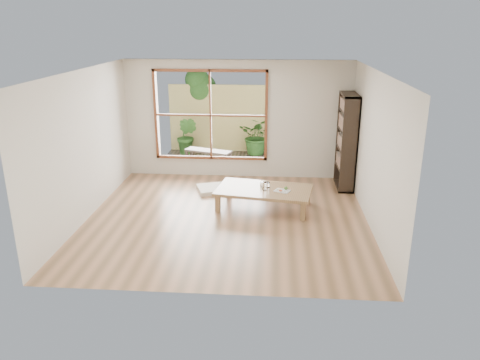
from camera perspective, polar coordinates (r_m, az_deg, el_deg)
The scene contains 15 objects.
ground at distance 8.48m, azimuth -1.58°, elevation -4.62°, with size 5.00×5.00×0.00m, color tan.
low_table at distance 8.82m, azimuth 2.94°, elevation -1.35°, with size 1.89×1.26×0.38m.
floor_cushion at distance 9.80m, azimuth -3.38°, elevation -1.09°, with size 0.59×0.59×0.09m, color white.
bookshelf at distance 10.02m, azimuth 12.85°, elevation 4.59°, with size 0.32×0.89×1.99m, color black.
glass_tall at distance 8.71m, azimuth 3.02°, elevation -0.75°, with size 0.08×0.08×0.15m, color silver.
glass_mid at distance 8.84m, azimuth 3.38°, elevation -0.59°, with size 0.08×0.08×0.11m, color silver.
glass_short at distance 8.88m, azimuth 3.41°, elevation -0.60°, with size 0.07×0.07×0.09m, color silver.
glass_small at distance 8.89m, azimuth 2.69°, elevation -0.56°, with size 0.07×0.07×0.08m, color silver.
food_tray at distance 8.69m, azimuth 5.24°, elevation -1.24°, with size 0.33×0.29×0.08m.
deck at distance 11.88m, azimuth -2.74°, elevation 2.28°, with size 2.80×2.00×0.05m, color #3B312B.
garden_bench at distance 11.47m, azimuth -3.91°, elevation 3.37°, with size 1.19×0.68×0.36m.
bamboo_fence at distance 12.63m, azimuth -2.25°, elevation 7.49°, with size 2.80×0.06×1.80m, color #D4C06C.
shrub_right at distance 12.32m, azimuth 2.14°, elevation 5.40°, with size 0.89×0.77×0.99m, color #2E5B21.
shrub_left at distance 12.36m, azimuth -6.48°, elevation 5.36°, with size 0.55×0.44×1.00m, color #2E5B21.
garden_tree at distance 12.89m, azimuth -5.19°, elevation 10.93°, with size 1.04×0.85×2.22m.
Camera 1 is at (0.81, -7.74, 3.37)m, focal length 35.00 mm.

